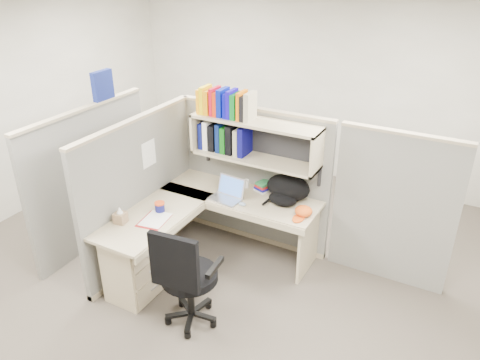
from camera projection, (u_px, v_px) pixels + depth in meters
The scene contains 14 objects.
ground at pixel (215, 278), 4.95m from camera, with size 6.00×6.00×0.00m, color #3B362E.
room_shell at pixel (210, 135), 4.23m from camera, with size 6.00×6.00×6.00m.
cubicle at pixel (205, 178), 5.06m from camera, with size 3.79×1.84×1.95m.
desk at pixel (164, 247), 4.71m from camera, with size 1.74×1.75×0.73m.
laptop at pixel (225, 190), 4.93m from camera, with size 0.33×0.33×0.24m, color #B6B7BB, non-canonical shape.
backpack at pixel (286, 190), 4.89m from camera, with size 0.47×0.36×0.28m, color black, non-canonical shape.
orange_cap at pixel (304, 211), 4.67m from camera, with size 0.18×0.21×0.10m, color #CF4D12, non-canonical shape.
snack_canister at pixel (160, 207), 4.74m from camera, with size 0.10×0.10×0.10m.
tissue_box at pixel (120, 215), 4.53m from camera, with size 0.11×0.11×0.17m, color #8F7151, non-canonical shape.
mouse at pixel (242, 204), 4.87m from camera, with size 0.08×0.06×0.03m, color #839CBA.
paper_cup at pixel (246, 184), 5.23m from camera, with size 0.06×0.06×0.09m, color silver.
book_stack at pixel (264, 186), 5.17m from camera, with size 0.15×0.20×0.10m, color gray, non-canonical shape.
loose_paper at pixel (155, 219), 4.62m from camera, with size 0.23×0.31×0.00m, color white, non-canonical shape.
task_chair at pixel (188, 291), 4.18m from camera, with size 0.58×0.54×1.08m.
Camera 1 is at (2.13, -3.36, 3.14)m, focal length 35.00 mm.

